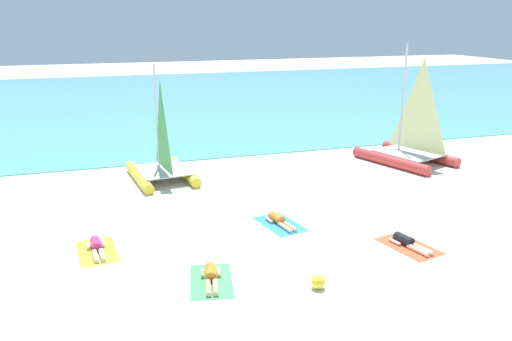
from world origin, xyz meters
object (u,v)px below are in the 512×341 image
(sailboat_red, at_px, (408,146))
(sunbather_rightmost, at_px, (407,242))
(towel_center_left, at_px, (211,281))
(towel_center_right, at_px, (280,224))
(sunbather_center_right, at_px, (279,220))
(beach_ball, at_px, (318,282))
(towel_rightmost, at_px, (408,246))
(sunbather_center_left, at_px, (211,275))
(towel_leftmost, at_px, (97,251))
(sunbather_leftmost, at_px, (97,246))
(sailboat_yellow, at_px, (162,164))

(sailboat_red, xyz_separation_m, sunbather_rightmost, (-5.38, -8.09, -0.70))
(sunbather_rightmost, bearing_deg, towel_center_left, 169.89)
(towel_center_right, height_order, sunbather_rightmost, sunbather_rightmost)
(sailboat_red, height_order, sunbather_center_right, sailboat_red)
(sailboat_red, relative_size, towel_center_left, 2.94)
(sunbather_center_right, height_order, beach_ball, beach_ball)
(towel_rightmost, relative_size, beach_ball, 4.95)
(sunbather_center_left, relative_size, sunbather_rightmost, 1.00)
(sailboat_red, bearing_deg, towel_leftmost, -177.60)
(beach_ball, bearing_deg, towel_center_left, 154.58)
(beach_ball, bearing_deg, towel_leftmost, 143.34)
(towel_leftmost, relative_size, sunbather_rightmost, 1.22)
(towel_leftmost, xyz_separation_m, beach_ball, (5.38, -4.00, 0.19))
(sunbather_leftmost, height_order, beach_ball, beach_ball)
(sailboat_yellow, height_order, sunbather_center_left, sailboat_yellow)
(sunbather_center_right, bearing_deg, sailboat_yellow, 105.58)
(sailboat_yellow, relative_size, towel_center_left, 2.56)
(sunbather_leftmost, bearing_deg, towel_center_right, -2.94)
(sailboat_yellow, xyz_separation_m, towel_center_left, (0.00, -9.28, -0.72))
(sailboat_red, xyz_separation_m, sunbather_center_left, (-11.56, -8.35, -0.70))
(sunbather_leftmost, xyz_separation_m, towel_rightmost, (9.06, -2.60, -0.13))
(sailboat_yellow, height_order, beach_ball, sailboat_yellow)
(sailboat_yellow, distance_m, towel_rightmost, 10.98)
(sailboat_red, distance_m, sunbather_center_left, 14.28)
(towel_leftmost, bearing_deg, sunbather_center_right, 3.45)
(towel_center_left, bearing_deg, sunbather_center_left, 79.12)
(sunbather_rightmost, bearing_deg, towel_leftmost, 151.60)
(sunbather_leftmost, height_order, towel_rightmost, sunbather_leftmost)
(towel_center_left, bearing_deg, sunbather_leftmost, 134.83)
(towel_leftmost, height_order, sunbather_center_left, sunbather_center_left)
(towel_rightmost, bearing_deg, towel_center_right, 137.86)
(sailboat_yellow, distance_m, towel_leftmost, 7.11)
(towel_center_right, relative_size, towel_rightmost, 1.00)
(towel_leftmost, bearing_deg, towel_center_right, 2.81)
(sailboat_yellow, bearing_deg, sunbather_center_right, -69.96)
(sunbather_center_left, height_order, sunbather_rightmost, same)
(sunbather_center_right, xyz_separation_m, beach_ball, (-0.54, -4.36, 0.06))
(sunbather_center_left, distance_m, beach_ball, 2.83)
(towel_center_right, bearing_deg, towel_rightmost, -42.14)
(towel_center_right, relative_size, sunbather_rightmost, 1.22)
(sunbather_rightmost, bearing_deg, beach_ball, -170.41)
(towel_leftmost, bearing_deg, beach_ball, -36.66)
(sunbather_center_left, height_order, towel_center_right, sunbather_center_left)
(sailboat_yellow, height_order, towel_rightmost, sailboat_yellow)
(towel_center_left, bearing_deg, towel_leftmost, 135.44)
(sailboat_red, xyz_separation_m, towel_rightmost, (-5.36, -8.16, -0.82))
(towel_center_right, distance_m, sunbather_center_right, 0.14)
(towel_center_left, bearing_deg, towel_rightmost, 2.38)
(sunbather_rightmost, distance_m, beach_ball, 3.97)
(sailboat_red, relative_size, sunbather_center_left, 3.57)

